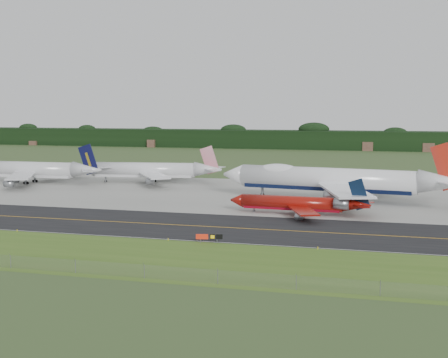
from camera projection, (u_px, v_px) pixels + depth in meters
ground at (200, 223)px, 145.55m from camera, size 600.00×600.00×0.00m
grass_verge at (141, 257)px, 111.99m from camera, size 400.00×30.00×0.01m
taxiway at (194, 226)px, 141.71m from camera, size 400.00×32.00×0.02m
apron at (249, 194)px, 194.44m from camera, size 400.00×78.00×0.01m
taxiway_centreline at (194, 226)px, 141.71m from camera, size 400.00×0.40×0.00m
taxiway_edge_line at (171, 239)px, 126.85m from camera, size 400.00×0.25×0.00m
perimeter_fence at (109, 269)px, 99.41m from camera, size 320.00×0.10×320.00m
horizon_treeline at (325, 141)px, 407.38m from camera, size 700.00×25.00×12.00m
jet_ba_747 at (335, 180)px, 179.16m from camera, size 71.44×58.62×17.98m
jet_red_737 at (299, 204)px, 156.78m from camera, size 35.97×29.31×9.71m
jet_navy_gold at (30, 170)px, 221.54m from camera, size 55.93×48.88×14.47m
jet_star_tail at (151, 170)px, 222.58m from camera, size 51.52×42.71×13.59m
taxiway_sign at (209, 237)px, 123.55m from camera, size 5.19×1.42×1.76m
edge_marker_left at (17, 230)px, 135.02m from camera, size 0.16×0.16×0.50m
edge_marker_center at (168, 239)px, 125.92m from camera, size 0.16×0.16×0.50m
edge_marker_right at (318, 248)px, 118.05m from camera, size 0.16×0.16×0.50m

